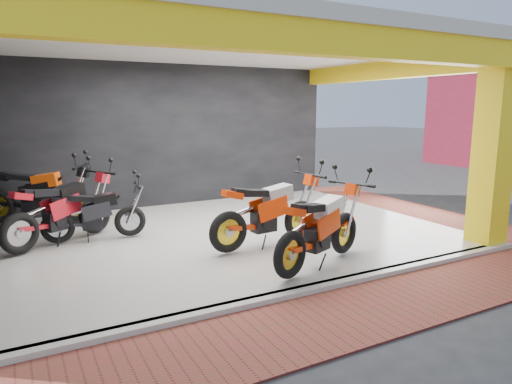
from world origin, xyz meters
The scene contains 15 objects.
ground centered at (0.00, 0.00, 0.00)m, with size 80.00×80.00×0.00m, color #2D2D30.
showroom_floor centered at (0.00, 2.00, 0.05)m, with size 8.00×6.00×0.10m, color silver.
showroom_ceiling centered at (0.00, 2.00, 3.60)m, with size 8.40×6.40×0.20m, color beige.
back_wall centered at (0.00, 5.10, 1.75)m, with size 8.20×0.20×3.50m, color black.
corner_column centered at (3.75, -0.75, 1.75)m, with size 0.50×0.50×3.50m, color yellow.
header_beam_front centered at (0.00, -1.00, 3.30)m, with size 8.40×0.30×0.40m, color yellow.
header_beam_right centered at (4.00, 2.00, 3.30)m, with size 0.30×6.40×0.40m, color yellow.
floor_kerb centered at (0.00, -1.02, 0.05)m, with size 8.00×0.20×0.10m, color silver.
paver_front centered at (0.00, -1.80, 0.01)m, with size 9.00×1.40×0.03m, color maroon.
paver_right centered at (4.80, 2.00, 0.01)m, with size 1.40×7.00×0.03m, color maroon.
moto_hero centered at (1.00, -0.15, 0.79)m, with size 2.27×0.84×1.39m, color #ED3609, non-canonical shape.
moto_row_a centered at (0.86, 0.90, 0.81)m, with size 2.33×0.86×1.42m, color red, non-canonical shape.
moto_row_b centered at (-1.82, 2.52, 0.68)m, with size 1.90×0.70×1.16m, color black, non-canonical shape.
moto_row_c centered at (-2.61, 4.07, 0.82)m, with size 2.36×0.87×1.44m, color black, non-canonical shape.
moto_row_d centered at (-2.36, 3.04, 0.80)m, with size 2.29×0.85×1.40m, color red, non-canonical shape.
Camera 1 is at (-3.64, -5.78, 2.47)m, focal length 32.00 mm.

